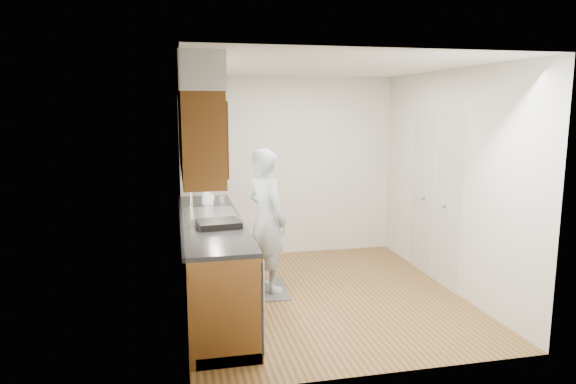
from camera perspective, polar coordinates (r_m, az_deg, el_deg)
The scene contains 15 objects.
floor at distance 5.87m, azimuth 3.81°, elevation -11.37°, with size 3.50×3.50×0.00m, color olive.
ceiling at distance 5.50m, azimuth 4.10°, elevation 13.76°, with size 3.50×3.50×0.00m, color white.
wall_left at distance 5.33m, azimuth -11.73°, elevation 0.25°, with size 0.02×3.50×2.50m, color silver.
wall_right at distance 6.14m, azimuth 17.51°, elevation 1.20°, with size 0.02×3.50×2.50m, color silver.
wall_back at distance 7.23m, azimuth 0.05°, elevation 2.83°, with size 3.00×0.02×2.50m, color silver.
counter at distance 5.51m, azimuth -8.31°, elevation -7.48°, with size 0.64×2.80×1.30m.
upper_cabinets at distance 5.31m, azimuth -10.16°, elevation 7.85°, with size 0.47×2.80×1.21m.
closet_door at distance 6.43m, azimuth 16.00°, elevation -0.41°, with size 0.02×1.22×2.05m, color white.
floor_mat at distance 6.02m, azimuth -2.34°, elevation -10.75°, with size 0.44×0.75×0.01m, color slate.
person at distance 5.76m, azimuth -2.40°, elevation -2.09°, with size 0.65×0.43×1.84m, color #9AAEBC.
soap_bottle_a at distance 6.04m, azimuth -9.12°, elevation -0.22°, with size 0.11×0.11×0.28m, color white.
soap_bottle_b at distance 6.09m, azimuth -8.76°, elevation -0.49°, with size 0.09×0.10×0.21m, color white.
soap_bottle_c at distance 6.28m, azimuth -8.72°, elevation -0.40°, with size 0.13×0.13×0.16m, color white.
steel_can at distance 6.03m, azimuth -7.33°, elevation -0.99°, with size 0.07×0.07×0.12m, color #A5A5AA.
dish_rack at distance 4.98m, azimuth -7.72°, elevation -3.53°, with size 0.40×0.34×0.06m, color black.
Camera 1 is at (-1.55, -5.26, 2.08)m, focal length 32.00 mm.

